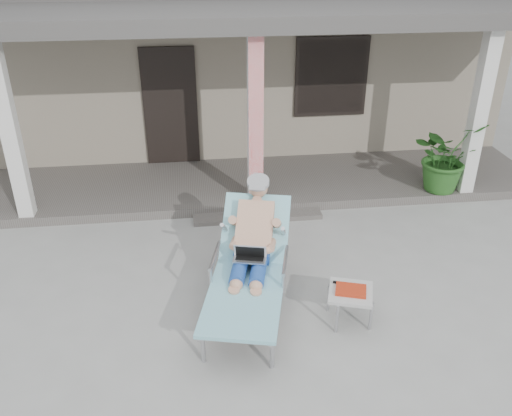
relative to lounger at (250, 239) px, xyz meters
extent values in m
plane|color=#9E9E99|center=(0.34, 0.21, -0.87)|extent=(60.00, 60.00, 0.00)
cube|color=gray|center=(0.34, 6.71, 0.63)|extent=(10.00, 5.00, 3.00)
cube|color=black|center=(-0.96, 4.18, 0.33)|extent=(0.95, 0.06, 2.10)
cube|color=black|center=(1.94, 4.18, 0.78)|extent=(1.20, 0.06, 1.30)
cube|color=black|center=(1.94, 4.17, 0.78)|extent=(1.32, 0.05, 1.42)
cube|color=#605B56|center=(0.34, 3.21, -0.80)|extent=(10.00, 2.00, 0.15)
cube|color=silver|center=(-3.16, 2.36, 0.58)|extent=(0.22, 0.22, 2.61)
cube|color=red|center=(0.34, 2.36, 0.58)|extent=(0.22, 0.22, 2.61)
cube|color=silver|center=(3.84, 2.36, 0.58)|extent=(0.22, 0.22, 2.61)
cube|color=#474442|center=(0.34, 3.21, 2.01)|extent=(10.00, 2.30, 0.24)
cube|color=#605B56|center=(0.34, 2.06, -0.84)|extent=(2.00, 0.30, 0.07)
cylinder|color=#B7B7BC|center=(-0.61, -0.97, -0.66)|extent=(0.05, 0.05, 0.42)
cylinder|color=#B7B7BC|center=(0.09, -1.14, -0.66)|extent=(0.05, 0.05, 0.42)
cylinder|color=#B7B7BC|center=(-0.24, 0.51, -0.66)|extent=(0.05, 0.05, 0.42)
cylinder|color=#B7B7BC|center=(0.45, 0.34, -0.66)|extent=(0.05, 0.05, 0.42)
cube|color=#B7B7BC|center=(-0.13, -0.52, -0.44)|extent=(1.02, 1.52, 0.03)
cube|color=#97EAE9|center=(-0.13, -0.52, -0.41)|extent=(1.14, 1.59, 0.04)
cube|color=#B7B7BC|center=(0.11, 0.46, -0.17)|extent=(0.85, 0.81, 0.56)
cube|color=#97EAE9|center=(0.11, 0.46, -0.13)|extent=(0.97, 0.92, 0.63)
cylinder|color=#9A9A9D|center=(0.19, 0.78, 0.37)|extent=(0.34, 0.34, 0.15)
cube|color=silver|center=(-0.01, -0.05, -0.21)|extent=(0.43, 0.35, 0.27)
cube|color=#B7B7B2|center=(1.08, -0.49, -0.49)|extent=(0.61, 0.61, 0.04)
cylinder|color=#B7B7BC|center=(0.89, -0.69, -0.69)|extent=(0.04, 0.04, 0.37)
cylinder|color=#B7B7BC|center=(1.28, -0.69, -0.69)|extent=(0.04, 0.04, 0.37)
cylinder|color=#B7B7BC|center=(0.89, -0.30, -0.69)|extent=(0.04, 0.04, 0.37)
cylinder|color=#B7B7BC|center=(1.28, -0.30, -0.69)|extent=(0.04, 0.04, 0.37)
cube|color=#B62D13|center=(1.08, -0.49, -0.45)|extent=(0.40, 0.35, 0.03)
cube|color=black|center=(1.08, -0.37, -0.46)|extent=(0.33, 0.12, 0.03)
imported|color=#26591E|center=(3.47, 2.46, -0.14)|extent=(1.34, 1.27, 1.17)
camera|label=1|loc=(-0.59, -5.30, 3.20)|focal=38.00mm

